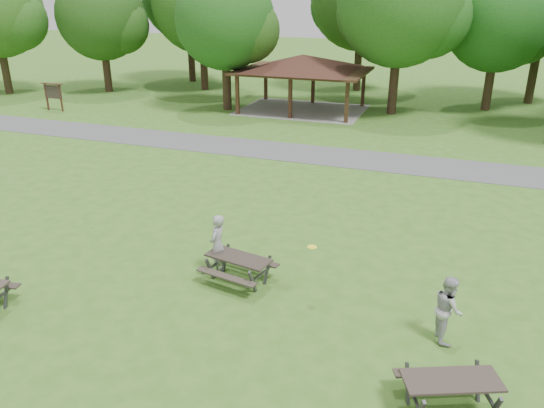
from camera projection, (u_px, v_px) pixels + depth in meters
The scene contains 15 objects.
ground at pixel (189, 294), 14.73m from camera, with size 160.00×160.00×0.00m, color #38681D.
asphalt_path at pixel (320, 155), 26.92m from camera, with size 120.00×3.20×0.02m, color #4E4E51.
pavilion at pixel (303, 65), 35.73m from camera, with size 8.60×7.01×3.76m.
notice_board at pixel (53, 92), 36.20m from camera, with size 1.60×0.30×1.88m.
tree_row_b at pixel (102, 19), 41.39m from camera, with size 7.14×6.80×9.28m.
tree_row_c at pixel (202, 6), 41.91m from camera, with size 8.19×7.80×10.67m.
tree_row_d at pixel (226, 23), 34.97m from camera, with size 6.93×6.60×9.27m.
tree_row_e at pixel (402, 7), 33.30m from camera, with size 8.40×8.00×11.02m.
tree_row_f at pixel (500, 22), 34.82m from camera, with size 7.35×7.00×9.55m.
tree_deep_b at pixel (363, 2), 41.48m from camera, with size 8.40×8.00×11.13m.
picnic_table_middle at pixel (238, 263), 15.14m from camera, with size 2.13×1.83×0.82m.
picnic_table_far at pixel (451, 387), 10.41m from camera, with size 2.35×2.15×0.83m.
frisbee_in_flight at pixel (312, 247), 13.87m from camera, with size 0.32×0.32×0.02m.
frisbee_thrower at pixel (217, 245), 15.48m from camera, with size 0.68×0.44×1.86m, color gray.
frisbee_catcher at pixel (448, 308), 12.54m from camera, with size 0.82×0.64×1.69m, color #ADADB0.
Camera 1 is at (6.47, -11.16, 7.88)m, focal length 35.00 mm.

